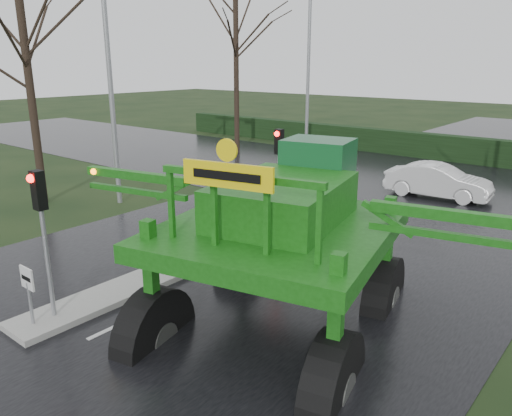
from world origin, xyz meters
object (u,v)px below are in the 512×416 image
Objects in this scene: traffic_signal_mid at (279,157)px; crop_sprayer at (156,218)px; traffic_signal_near at (41,213)px; street_light_left_near at (113,54)px; keep_left_sign at (28,286)px; street_light_left_far at (313,56)px; white_sedan at (436,197)px.

traffic_signal_mid is 7.58m from crop_sprayer.
street_light_left_near is (-6.89, 7.01, 3.40)m from traffic_signal_near.
keep_left_sign is 1.61m from traffic_signal_near.
crop_sprayer is at bearing -32.13° from street_light_left_near.
traffic_signal_near is 8.50m from traffic_signal_mid.
crop_sprayer is at bearing -65.14° from street_light_left_far.
street_light_left_near is 14.68m from white_sedan.
street_light_left_near is at bearing -167.79° from traffic_signal_mid.
street_light_left_far is at bearing 107.78° from keep_left_sign.
traffic_signal_mid is at bearing 90.00° from traffic_signal_near.
street_light_left_far is (-6.89, 12.51, 3.40)m from traffic_signal_mid.
street_light_left_far is at bearing 90.00° from street_light_left_near.
traffic_signal_near is 0.36× the size of crop_sprayer.
crop_sprayer is (2.26, 1.75, 1.58)m from keep_left_sign.
traffic_signal_near is at bearing -71.83° from street_light_left_far.
white_sedan is (9.72, -4.77, -5.99)m from street_light_left_far.
street_light_left_near reaches higher than crop_sprayer.
traffic_signal_mid reaches higher than white_sedan.
crop_sprayer is (2.26, -7.24, 0.05)m from traffic_signal_mid.
crop_sprayer reaches higher than traffic_signal_near.
street_light_left_near reaches higher than keep_left_sign.
traffic_signal_near is at bearing -163.44° from crop_sprayer.
crop_sprayer is at bearing 37.87° from keep_left_sign.
street_light_left_near reaches higher than white_sedan.
street_light_left_far is at bearing 118.86° from traffic_signal_mid.
white_sedan is (2.82, 16.24, -2.59)m from traffic_signal_near.
white_sedan is at bearing 69.96° from traffic_signal_mid.
traffic_signal_near is 0.81× the size of white_sedan.
traffic_signal_mid is (0.00, 8.99, 1.53)m from keep_left_sign.
white_sedan is at bearing 80.14° from traffic_signal_near.
keep_left_sign is at bearing -90.00° from traffic_signal_near.
traffic_signal_near and traffic_signal_mid have the same top height.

